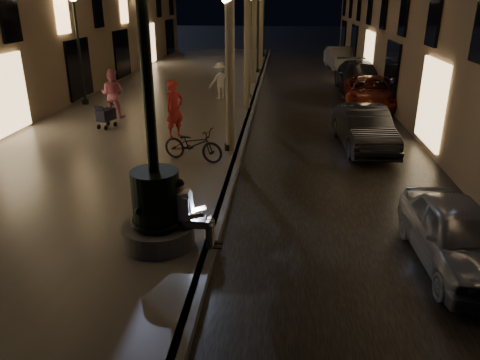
# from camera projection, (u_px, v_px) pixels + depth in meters

# --- Properties ---
(ground) EXTENTS (120.00, 120.00, 0.00)m
(ground) POSITION_uv_depth(u_px,v_px,m) (253.00, 107.00, 21.17)
(ground) COLOR black
(ground) RESTS_ON ground
(cobble_lane) EXTENTS (6.00, 45.00, 0.02)m
(cobble_lane) POSITION_uv_depth(u_px,v_px,m) (320.00, 108.00, 20.92)
(cobble_lane) COLOR black
(cobble_lane) RESTS_ON ground
(promenade) EXTENTS (8.00, 45.00, 0.20)m
(promenade) POSITION_uv_depth(u_px,v_px,m) (166.00, 103.00, 21.47)
(promenade) COLOR #655F59
(promenade) RESTS_ON ground
(curb_strip) EXTENTS (0.25, 45.00, 0.20)m
(curb_strip) POSITION_uv_depth(u_px,v_px,m) (253.00, 105.00, 21.14)
(curb_strip) COLOR #59595B
(curb_strip) RESTS_ON ground
(fountain_lamppost) EXTENTS (1.40, 1.40, 5.21)m
(fountain_lamppost) POSITION_uv_depth(u_px,v_px,m) (156.00, 195.00, 8.78)
(fountain_lamppost) COLOR #59595B
(fountain_lamppost) RESTS_ON promenade
(seated_man_laptop) EXTENTS (0.99, 0.34, 1.36)m
(seated_man_laptop) POSITION_uv_depth(u_px,v_px,m) (189.00, 211.00, 8.83)
(seated_man_laptop) COLOR tan
(seated_man_laptop) RESTS_ON promenade
(lamp_curb_a) EXTENTS (0.36, 0.36, 4.81)m
(lamp_curb_a) POSITION_uv_depth(u_px,v_px,m) (228.00, 50.00, 13.53)
(lamp_curb_a) COLOR black
(lamp_curb_a) RESTS_ON promenade
(lamp_curb_b) EXTENTS (0.36, 0.36, 4.81)m
(lamp_curb_b) POSITION_uv_depth(u_px,v_px,m) (248.00, 31.00, 20.93)
(lamp_curb_b) COLOR black
(lamp_curb_b) RESTS_ON promenade
(lamp_curb_c) EXTENTS (0.36, 0.36, 4.81)m
(lamp_curb_c) POSITION_uv_depth(u_px,v_px,m) (258.00, 21.00, 28.34)
(lamp_curb_c) COLOR black
(lamp_curb_c) RESTS_ON promenade
(lamp_curb_d) EXTENTS (0.36, 0.36, 4.81)m
(lamp_curb_d) POSITION_uv_depth(u_px,v_px,m) (264.00, 16.00, 35.75)
(lamp_curb_d) COLOR black
(lamp_curb_d) RESTS_ON promenade
(lamp_left_b) EXTENTS (0.36, 0.36, 4.81)m
(lamp_left_b) POSITION_uv_depth(u_px,v_px,m) (77.00, 33.00, 19.68)
(lamp_left_b) COLOR black
(lamp_left_b) RESTS_ON promenade
(lamp_left_c) EXTENTS (0.36, 0.36, 4.81)m
(lamp_left_c) POSITION_uv_depth(u_px,v_px,m) (144.00, 21.00, 28.94)
(lamp_left_c) COLOR black
(lamp_left_c) RESTS_ON promenade
(stroller) EXTENTS (0.59, 0.95, 0.97)m
(stroller) POSITION_uv_depth(u_px,v_px,m) (106.00, 115.00, 16.88)
(stroller) COLOR black
(stroller) RESTS_ON promenade
(car_front) EXTENTS (1.56, 3.62, 1.22)m
(car_front) POSITION_uv_depth(u_px,v_px,m) (457.00, 236.00, 8.57)
(car_front) COLOR #A5A9AD
(car_front) RESTS_ON ground
(car_second) EXTENTS (1.74, 4.20, 1.35)m
(car_second) POSITION_uv_depth(u_px,v_px,m) (364.00, 128.00, 15.24)
(car_second) COLOR black
(car_second) RESTS_ON ground
(car_third) EXTENTS (2.56, 4.90, 1.32)m
(car_third) POSITION_uv_depth(u_px,v_px,m) (369.00, 92.00, 21.05)
(car_third) COLOR #9B2E13
(car_third) RESTS_ON ground
(car_rear) EXTENTS (2.20, 5.28, 1.52)m
(car_rear) POSITION_uv_depth(u_px,v_px,m) (358.00, 77.00, 24.16)
(car_rear) COLOR #2B2A2F
(car_rear) RESTS_ON ground
(car_fifth) EXTENTS (1.95, 4.51, 1.44)m
(car_fifth) POSITION_uv_depth(u_px,v_px,m) (340.00, 58.00, 31.83)
(car_fifth) COLOR #A2A39D
(car_fifth) RESTS_ON ground
(pedestrian_red) EXTENTS (0.80, 0.84, 1.94)m
(pedestrian_red) POSITION_uv_depth(u_px,v_px,m) (175.00, 109.00, 15.58)
(pedestrian_red) COLOR red
(pedestrian_red) RESTS_ON promenade
(pedestrian_pink) EXTENTS (0.93, 0.74, 1.88)m
(pedestrian_pink) POSITION_uv_depth(u_px,v_px,m) (112.00, 94.00, 18.22)
(pedestrian_pink) COLOR #CE6D87
(pedestrian_pink) RESTS_ON promenade
(pedestrian_white) EXTENTS (1.24, 1.13, 1.67)m
(pedestrian_white) POSITION_uv_depth(u_px,v_px,m) (220.00, 81.00, 21.57)
(pedestrian_white) COLOR white
(pedestrian_white) RESTS_ON promenade
(bicycle) EXTENTS (1.96, 1.15, 0.97)m
(bicycle) POSITION_uv_depth(u_px,v_px,m) (193.00, 144.00, 13.54)
(bicycle) COLOR black
(bicycle) RESTS_ON promenade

